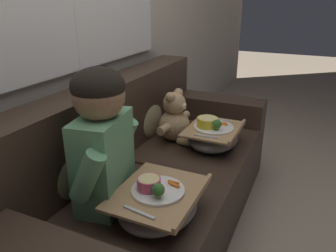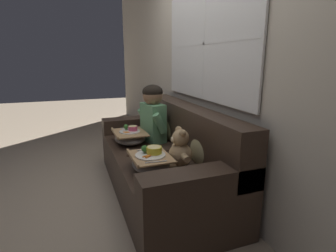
{
  "view_description": "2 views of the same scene",
  "coord_description": "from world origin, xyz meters",
  "px_view_note": "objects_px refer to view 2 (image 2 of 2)",
  "views": [
    {
      "loc": [
        -1.43,
        -0.73,
        1.31
      ],
      "look_at": [
        0.04,
        -0.05,
        0.66
      ],
      "focal_mm": 35.0,
      "sensor_mm": 36.0,
      "label": 1
    },
    {
      "loc": [
        2.32,
        -0.77,
        1.3
      ],
      "look_at": [
        0.15,
        0.04,
        0.72
      ],
      "focal_mm": 28.0,
      "sensor_mm": 36.0,
      "label": 2
    }
  ],
  "objects_px": {
    "lap_tray_child": "(130,137)",
    "lap_tray_teddy": "(151,162)",
    "throw_pillow_behind_child": "(169,125)",
    "throw_pillow_behind_teddy": "(201,145)",
    "child_figure": "(153,111)",
    "teddy_bear": "(180,150)",
    "couch": "(165,161)"
  },
  "relations": [
    {
      "from": "lap_tray_child",
      "to": "lap_tray_teddy",
      "type": "distance_m",
      "value": 0.78
    },
    {
      "from": "throw_pillow_behind_child",
      "to": "throw_pillow_behind_teddy",
      "type": "relative_size",
      "value": 1.02
    },
    {
      "from": "child_figure",
      "to": "teddy_bear",
      "type": "distance_m",
      "value": 0.8
    },
    {
      "from": "couch",
      "to": "lap_tray_child",
      "type": "height_order",
      "value": "couch"
    },
    {
      "from": "child_figure",
      "to": "lap_tray_child",
      "type": "xyz_separation_m",
      "value": [
        -0.0,
        -0.26,
        -0.27
      ]
    },
    {
      "from": "throw_pillow_behind_teddy",
      "to": "lap_tray_teddy",
      "type": "xyz_separation_m",
      "value": [
        -0.0,
        -0.46,
        -0.09
      ]
    },
    {
      "from": "throw_pillow_behind_teddy",
      "to": "throw_pillow_behind_child",
      "type": "bearing_deg",
      "value": 180.0
    },
    {
      "from": "couch",
      "to": "teddy_bear",
      "type": "bearing_deg",
      "value": -1.26
    },
    {
      "from": "couch",
      "to": "throw_pillow_behind_teddy",
      "type": "bearing_deg",
      "value": 25.92
    },
    {
      "from": "couch",
      "to": "throw_pillow_behind_child",
      "type": "distance_m",
      "value": 0.51
    },
    {
      "from": "throw_pillow_behind_child",
      "to": "child_figure",
      "type": "xyz_separation_m",
      "value": [
        0.0,
        -0.19,
        0.18
      ]
    },
    {
      "from": "child_figure",
      "to": "couch",
      "type": "bearing_deg",
      "value": 0.74
    },
    {
      "from": "couch",
      "to": "lap_tray_child",
      "type": "xyz_separation_m",
      "value": [
        -0.39,
        -0.27,
        0.18
      ]
    },
    {
      "from": "throw_pillow_behind_child",
      "to": "throw_pillow_behind_teddy",
      "type": "height_order",
      "value": "throw_pillow_behind_child"
    },
    {
      "from": "couch",
      "to": "lap_tray_child",
      "type": "relative_size",
      "value": 4.8
    },
    {
      "from": "lap_tray_teddy",
      "to": "throw_pillow_behind_teddy",
      "type": "bearing_deg",
      "value": 89.81
    },
    {
      "from": "throw_pillow_behind_child",
      "to": "teddy_bear",
      "type": "height_order",
      "value": "throw_pillow_behind_child"
    },
    {
      "from": "couch",
      "to": "lap_tray_child",
      "type": "distance_m",
      "value": 0.51
    },
    {
      "from": "child_figure",
      "to": "lap_tray_teddy",
      "type": "bearing_deg",
      "value": -18.76
    },
    {
      "from": "child_figure",
      "to": "lap_tray_child",
      "type": "relative_size",
      "value": 1.52
    },
    {
      "from": "lap_tray_teddy",
      "to": "couch",
      "type": "bearing_deg",
      "value": 145.26
    },
    {
      "from": "couch",
      "to": "lap_tray_teddy",
      "type": "relative_size",
      "value": 5.15
    },
    {
      "from": "teddy_bear",
      "to": "couch",
      "type": "bearing_deg",
      "value": 178.74
    },
    {
      "from": "throw_pillow_behind_child",
      "to": "lap_tray_child",
      "type": "distance_m",
      "value": 0.47
    },
    {
      "from": "teddy_bear",
      "to": "lap_tray_teddy",
      "type": "height_order",
      "value": "teddy_bear"
    },
    {
      "from": "teddy_bear",
      "to": "throw_pillow_behind_teddy",
      "type": "bearing_deg",
      "value": 89.87
    },
    {
      "from": "teddy_bear",
      "to": "lap_tray_child",
      "type": "height_order",
      "value": "teddy_bear"
    },
    {
      "from": "couch",
      "to": "child_figure",
      "type": "height_order",
      "value": "child_figure"
    },
    {
      "from": "teddy_bear",
      "to": "lap_tray_teddy",
      "type": "xyz_separation_m",
      "value": [
        -0.0,
        -0.26,
        -0.07
      ]
    },
    {
      "from": "throw_pillow_behind_child",
      "to": "lap_tray_child",
      "type": "relative_size",
      "value": 0.88
    },
    {
      "from": "child_figure",
      "to": "throw_pillow_behind_child",
      "type": "bearing_deg",
      "value": 90.06
    },
    {
      "from": "throw_pillow_behind_child",
      "to": "child_figure",
      "type": "height_order",
      "value": "child_figure"
    }
  ]
}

